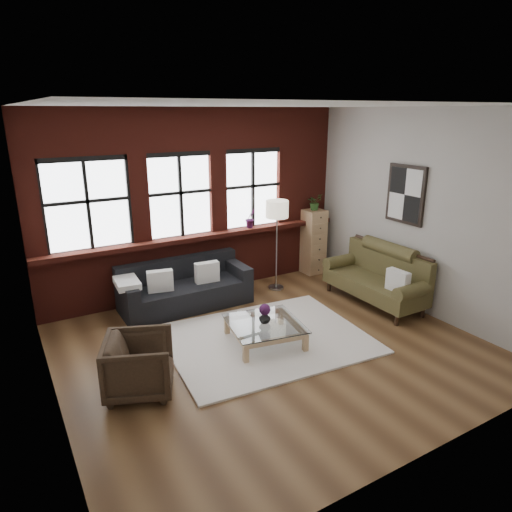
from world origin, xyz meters
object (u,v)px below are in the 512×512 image
coffee_table (265,333)px  drawer_chest (313,242)px  vase (265,317)px  floor_lamp (277,242)px  dark_sofa (185,285)px  vintage_settee (375,275)px  armchair (139,365)px

coffee_table → drawer_chest: (2.39, 2.06, 0.49)m
vase → floor_lamp: size_ratio=0.10×
vase → dark_sofa: bearing=105.0°
vintage_settee → dark_sofa: bearing=152.1°
vintage_settee → armchair: size_ratio=2.46×
armchair → drawer_chest: size_ratio=0.60×
dark_sofa → drawer_chest: (2.86, 0.30, 0.26)m
dark_sofa → armchair: (-1.38, -2.01, -0.04)m
dark_sofa → vintage_settee: bearing=-27.9°
armchair → vase: 1.86m
coffee_table → drawer_chest: 3.19m
floor_lamp → dark_sofa: bearing=177.6°
coffee_table → vase: size_ratio=5.70×
vase → drawer_chest: size_ratio=0.13×
vintage_settee → armchair: vintage_settee is taller
coffee_table → floor_lamp: size_ratio=0.54×
vase → floor_lamp: (1.27, 1.68, 0.49)m
vase → floor_lamp: bearing=52.9°
coffee_table → floor_lamp: (1.27, 1.68, 0.74)m
drawer_chest → dark_sofa: bearing=-173.9°
dark_sofa → floor_lamp: bearing=-2.4°
armchair → floor_lamp: bearing=-35.9°
vase → drawer_chest: drawer_chest is taller
vintage_settee → drawer_chest: drawer_chest is taller
vintage_settee → drawer_chest: bearing=88.1°
coffee_table → floor_lamp: bearing=52.9°
vintage_settee → vase: (-2.33, -0.28, -0.10)m
armchair → coffee_table: bearing=-59.9°
drawer_chest → floor_lamp: floor_lamp is taller
vintage_settee → coffee_table: size_ratio=1.93×
dark_sofa → vase: (0.47, -1.76, 0.02)m
drawer_chest → floor_lamp: size_ratio=0.72×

